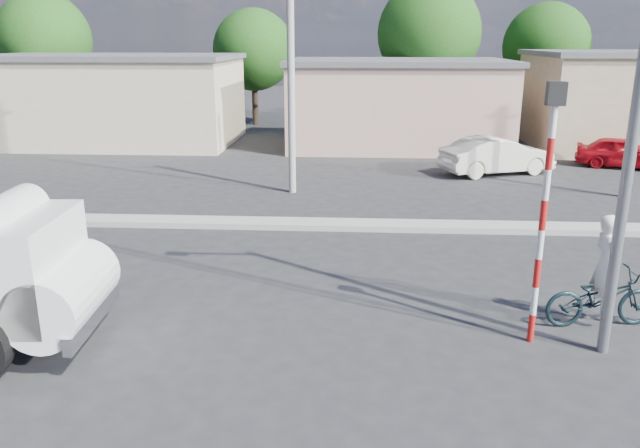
# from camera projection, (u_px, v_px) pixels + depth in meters

# --- Properties ---
(ground_plane) EXTENTS (120.00, 120.00, 0.00)m
(ground_plane) POSITION_uv_depth(u_px,v_px,m) (341.00, 381.00, 9.46)
(ground_plane) COLOR #28282A
(ground_plane) RESTS_ON ground
(median) EXTENTS (40.00, 0.80, 0.16)m
(median) POSITION_uv_depth(u_px,v_px,m) (350.00, 225.00, 17.09)
(median) COLOR #99968E
(median) RESTS_ON ground
(bicycle) EXTENTS (2.10, 0.97, 1.06)m
(bicycle) POSITION_uv_depth(u_px,v_px,m) (601.00, 298.00, 11.15)
(bicycle) COLOR black
(bicycle) RESTS_ON ground
(cyclist) EXTENTS (0.51, 0.70, 1.78)m
(cyclist) POSITION_uv_depth(u_px,v_px,m) (604.00, 279.00, 11.05)
(cyclist) COLOR white
(cyclist) RESTS_ON ground
(car_cream) EXTENTS (4.54, 2.92, 1.41)m
(car_cream) POSITION_uv_depth(u_px,v_px,m) (497.00, 156.00, 23.70)
(car_cream) COLOR silver
(car_cream) RESTS_ON ground
(car_red) EXTENTS (3.86, 2.51, 1.22)m
(car_red) POSITION_uv_depth(u_px,v_px,m) (623.00, 152.00, 24.91)
(car_red) COLOR #AC0A14
(car_red) RESTS_ON ground
(traffic_pole) EXTENTS (0.28, 0.18, 4.36)m
(traffic_pole) POSITION_uv_depth(u_px,v_px,m) (545.00, 194.00, 9.97)
(traffic_pole) COLOR red
(traffic_pole) RESTS_ON ground
(streetlight) EXTENTS (2.34, 0.22, 9.00)m
(streetlight) POSITION_uv_depth(u_px,v_px,m) (635.00, 40.00, 8.95)
(streetlight) COLOR slate
(streetlight) RESTS_ON ground
(building_row) EXTENTS (37.80, 7.30, 4.44)m
(building_row) POSITION_uv_depth(u_px,v_px,m) (378.00, 100.00, 29.83)
(building_row) COLOR beige
(building_row) RESTS_ON ground
(tree_row) EXTENTS (51.24, 7.43, 8.42)m
(tree_row) POSITION_uv_depth(u_px,v_px,m) (490.00, 39.00, 34.89)
(tree_row) COLOR #38281E
(tree_row) RESTS_ON ground
(utility_poles) EXTENTS (35.40, 0.24, 8.00)m
(utility_poles) POSITION_uv_depth(u_px,v_px,m) (457.00, 69.00, 19.58)
(utility_poles) COLOR #99968E
(utility_poles) RESTS_ON ground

